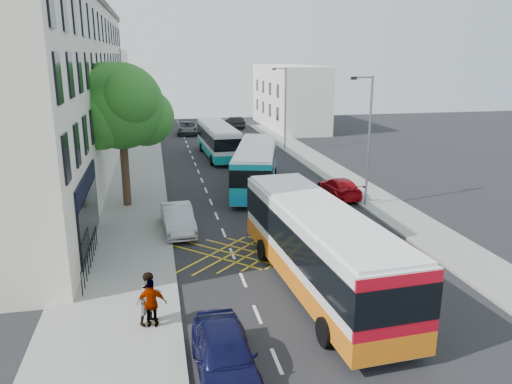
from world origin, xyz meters
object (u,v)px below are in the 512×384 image
bus_mid (256,166)px  distant_car_dark (235,122)px  pedestrian_far (152,303)px  street_tree (121,107)px  parked_car_silver (178,219)px  motorbike (345,315)px  lamp_far (284,104)px  red_hatchback (339,187)px  parked_car_blue (225,354)px  pedestrian_near (151,298)px  distant_car_grey (187,128)px  bus_near (319,246)px  bus_far (218,140)px  lamp_near (368,135)px

bus_mid → distant_car_dark: 31.23m
pedestrian_far → street_tree: bearing=-74.9°
street_tree → parked_car_silver: (2.91, -5.28, -5.55)m
motorbike → parked_car_silver: 12.95m
lamp_far → bus_mid: bearing=-112.1°
distant_car_dark → parked_car_silver: bearing=68.8°
red_hatchback → bus_mid: bearing=-33.6°
motorbike → parked_car_blue: 4.37m
distant_car_dark → bus_mid: bearing=76.0°
parked_car_silver → pedestrian_near: 9.84m
motorbike → parked_car_blue: size_ratio=0.49×
parked_car_blue → distant_car_grey: (2.28, 48.11, -0.01)m
distant_car_grey → pedestrian_far: bearing=-91.8°
street_tree → lamp_far: size_ratio=1.10×
bus_near → motorbike: 4.11m
bus_mid → pedestrian_near: size_ratio=6.04×
bus_mid → red_hatchback: bearing=-16.2°
street_tree → distant_car_dark: size_ratio=1.96×
lamp_far → pedestrian_near: size_ratio=4.20×
lamp_far → bus_far: 7.84m
lamp_near → motorbike: 16.29m
parked_car_silver → pedestrian_near: (-1.44, -9.73, 0.37)m
pedestrian_far → bus_mid: bearing=-102.8°
bus_near → motorbike: (-0.39, -4.00, -0.87)m
street_tree → motorbike: 19.69m
lamp_far → parked_car_silver: lamp_far is taller
parked_car_silver → pedestrian_far: pedestrian_far is taller
distant_car_grey → red_hatchback: bearing=-71.1°
pedestrian_far → distant_car_grey: bearing=-86.1°
bus_near → red_hatchback: bearing=61.9°
distant_car_dark → pedestrian_near: 49.91m
pedestrian_far → lamp_far: bearing=-102.8°
lamp_near → distant_car_grey: 34.06m
bus_far → motorbike: 32.26m
motorbike → parked_car_silver: bearing=130.6°
lamp_near → bus_far: size_ratio=0.74×
bus_mid → red_hatchback: 6.10m
street_tree → pedestrian_far: 16.23m
parked_car_blue → pedestrian_near: (-2.14, 3.39, 0.35)m
parked_car_blue → parked_car_silver: parked_car_blue is taller
red_hatchback → pedestrian_far: (-12.50, -14.85, 0.38)m
bus_mid → bus_far: bearing=110.0°
lamp_near → bus_near: 12.49m
lamp_near → distant_car_dark: (-2.31, 36.66, -3.88)m
street_tree → pedestrian_far: street_tree is taller
street_tree → lamp_near: street_tree is taller
bus_near → red_hatchback: (5.80, 12.83, -1.16)m
distant_car_dark → pedestrian_far: pedestrian_far is taller
bus_near → distant_car_dark: (4.19, 46.95, -1.07)m
lamp_near → pedestrian_far: 18.40m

